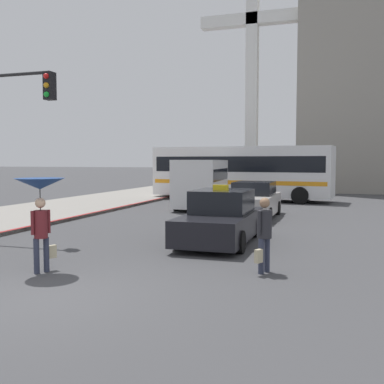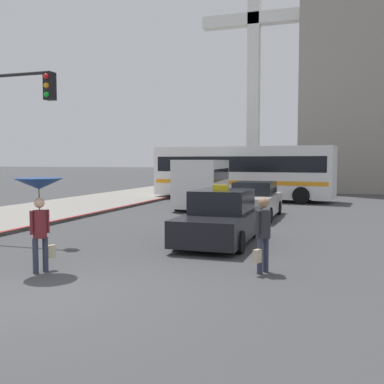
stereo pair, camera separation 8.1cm
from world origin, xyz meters
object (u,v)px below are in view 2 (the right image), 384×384
at_px(sedan_red, 254,201).
at_px(taxi, 221,219).
at_px(traffic_light, 10,120).
at_px(monument_cross, 254,57).
at_px(city_bus, 242,171).
at_px(pedestrian_man, 263,230).
at_px(pedestrian_with_umbrella, 39,196).
at_px(ambulance_van, 202,181).

bearing_deg(sedan_red, taxi, 91.06).
bearing_deg(traffic_light, sedan_red, 50.51).
xyz_separation_m(sedan_red, traffic_light, (-6.14, -7.45, 2.94)).
relative_size(sedan_red, traffic_light, 0.85).
distance_m(traffic_light, monument_cross, 25.24).
bearing_deg(taxi, traffic_light, 12.29).
height_order(city_bus, traffic_light, traffic_light).
xyz_separation_m(pedestrian_man, monument_cross, (-4.97, 25.96, 9.61)).
bearing_deg(pedestrian_with_umbrella, sedan_red, 14.95).
bearing_deg(sedan_red, ambulance_van, -43.71).
xyz_separation_m(taxi, pedestrian_man, (1.75, -3.23, 0.23)).
relative_size(pedestrian_with_umbrella, monument_cross, 0.11).
bearing_deg(sedan_red, monument_cross, -79.41).
distance_m(pedestrian_with_umbrella, monument_cross, 28.78).
bearing_deg(pedestrian_with_umbrella, pedestrian_man, -43.67).
xyz_separation_m(city_bus, monument_cross, (-0.88, 8.39, 8.73)).
height_order(pedestrian_man, monument_cross, monument_cross).
relative_size(traffic_light, monument_cross, 0.28).
bearing_deg(ambulance_van, sedan_red, 130.96).
xyz_separation_m(city_bus, pedestrian_with_umbrella, (-0.44, -18.99, -0.15)).
distance_m(ambulance_van, monument_cross, 16.39).
bearing_deg(ambulance_van, taxi, 104.59).
distance_m(pedestrian_man, monument_cross, 28.12).
bearing_deg(monument_cross, sedan_red, -79.41).
relative_size(sedan_red, city_bus, 0.41).
relative_size(ambulance_van, pedestrian_with_umbrella, 2.55).
xyz_separation_m(city_bus, pedestrian_man, (4.09, -17.57, -0.88)).
bearing_deg(pedestrian_with_umbrella, taxi, -2.04).
relative_size(pedestrian_man, traffic_light, 0.31).
height_order(sedan_red, monument_cross, monument_cross).
relative_size(taxi, monument_cross, 0.23).
distance_m(city_bus, traffic_light, 16.28).
bearing_deg(pedestrian_man, traffic_light, -77.33).
xyz_separation_m(taxi, monument_cross, (-3.22, 22.73, 9.84)).
relative_size(taxi, traffic_light, 0.82).
relative_size(sedan_red, pedestrian_man, 2.78).
distance_m(taxi, pedestrian_with_umbrella, 5.51).
height_order(taxi, pedestrian_with_umbrella, pedestrian_with_umbrella).
distance_m(taxi, monument_cross, 24.98).
xyz_separation_m(sedan_red, monument_cross, (-3.11, 16.64, 9.84)).
height_order(ambulance_van, traffic_light, traffic_light).
relative_size(taxi, ambulance_van, 0.83).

